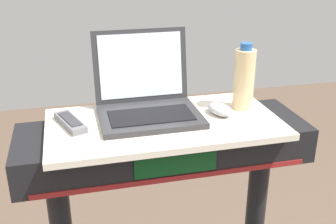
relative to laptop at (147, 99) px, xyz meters
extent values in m
cube|color=black|center=(0.04, -0.07, -0.13)|extent=(0.90, 0.28, 0.11)
cube|color=#0C3F19|center=(0.04, -0.21, -0.13)|extent=(0.24, 0.01, 0.06)
cube|color=maroon|center=(0.04, -0.21, -0.17)|extent=(0.81, 0.00, 0.02)
cube|color=beige|center=(0.04, -0.07, -0.06)|extent=(0.71, 0.37, 0.02)
cube|color=#2D2D30|center=(0.00, -0.04, -0.04)|extent=(0.31, 0.24, 0.02)
cube|color=black|center=(0.00, -0.06, -0.03)|extent=(0.25, 0.13, 0.00)
cube|color=#2D2D30|center=(0.00, 0.09, 0.08)|extent=(0.31, 0.05, 0.23)
cube|color=white|center=(0.00, 0.09, 0.08)|extent=(0.27, 0.04, 0.20)
ellipsoid|color=#B2B2B7|center=(0.22, -0.06, -0.03)|extent=(0.09, 0.11, 0.03)
cylinder|color=beige|center=(0.32, -0.03, 0.05)|extent=(0.07, 0.07, 0.20)
cylinder|color=#2659A5|center=(0.32, -0.03, 0.16)|extent=(0.04, 0.04, 0.02)
cube|color=slate|center=(-0.24, -0.03, -0.04)|extent=(0.10, 0.17, 0.02)
cube|color=#333338|center=(-0.24, -0.03, -0.03)|extent=(0.07, 0.12, 0.00)
camera|label=1|loc=(-0.23, -1.20, 0.46)|focal=44.37mm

